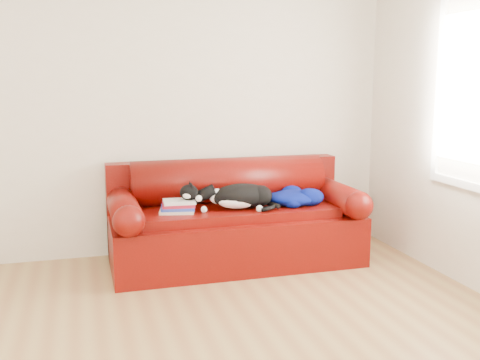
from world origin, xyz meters
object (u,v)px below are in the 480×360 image
at_px(book_stack, 178,206).
at_px(blanket, 294,197).
at_px(sofa_base, 235,236).
at_px(cat, 241,197).

xyz_separation_m(book_stack, blanket, (1.00, 0.01, 0.02)).
bearing_deg(sofa_base, blanket, -9.04).
bearing_deg(blanket, book_stack, -179.37).
height_order(book_stack, blanket, blanket).
bearing_deg(sofa_base, cat, -81.70).
bearing_deg(book_stack, cat, -1.78).
height_order(cat, blanket, cat).
relative_size(sofa_base, cat, 3.03).
relative_size(cat, blanket, 1.44).
xyz_separation_m(sofa_base, book_stack, (-0.51, -0.09, 0.31)).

